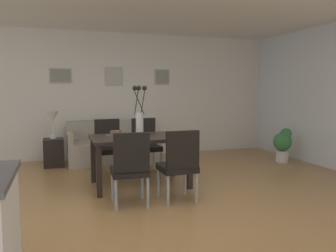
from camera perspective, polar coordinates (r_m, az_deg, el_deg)
name	(u,v)px	position (r m, az deg, el deg)	size (l,w,h in m)	color
ground_plane	(149,206)	(4.24, -3.23, -13.34)	(9.00, 9.00, 0.00)	#A87A47
back_wall_panel	(109,95)	(7.19, -10.04, 5.15)	(9.00, 0.10, 2.60)	silver
dining_table	(140,142)	(4.95, -4.83, -2.76)	(1.40, 0.89, 0.74)	black
dining_chair_near_left	(130,165)	(4.09, -6.41, -6.64)	(0.47, 0.47, 0.92)	black
dining_chair_near_right	(109,144)	(5.72, -10.05, -3.03)	(0.46, 0.46, 0.92)	black
dining_chair_far_left	(179,162)	(4.24, 1.93, -6.14)	(0.45, 0.45, 0.92)	black
dining_chair_far_right	(146,142)	(5.85, -3.84, -2.74)	(0.46, 0.46, 0.92)	black
centerpiece_vase	(140,117)	(4.90, -4.86, 1.56)	(0.21, 0.23, 0.73)	silver
placemat_near_left	(121,139)	(4.68, -8.03, -2.16)	(0.32, 0.32, 0.01)	#4C4742
bowl_near_left	(121,136)	(4.67, -8.03, -1.70)	(0.17, 0.17, 0.07)	brown
placemat_near_right	(116,135)	(5.07, -8.83, -1.53)	(0.32, 0.32, 0.01)	#4C4742
bowl_near_right	(116,133)	(5.06, -8.84, -1.11)	(0.17, 0.17, 0.07)	brown
sofa	(113,147)	(6.74, -9.27, -3.62)	(1.74, 0.84, 0.80)	#A89E8E
side_table	(54,153)	(6.57, -18.81, -4.29)	(0.36, 0.36, 0.52)	black
table_lamp	(53,118)	(6.49, -19.00, 1.21)	(0.22, 0.22, 0.51)	beige
framed_picture_left	(61,76)	(7.05, -17.78, 8.15)	(0.43, 0.03, 0.30)	#B2ADA3
framed_picture_center	(114,76)	(7.14, -9.21, 8.33)	(0.36, 0.03, 0.38)	#B2ADA3
framed_picture_right	(162,77)	(7.38, -1.03, 8.34)	(0.34, 0.03, 0.33)	#B2ADA3
potted_plant	(283,143)	(6.98, 18.93, -2.77)	(0.36, 0.36, 0.67)	silver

